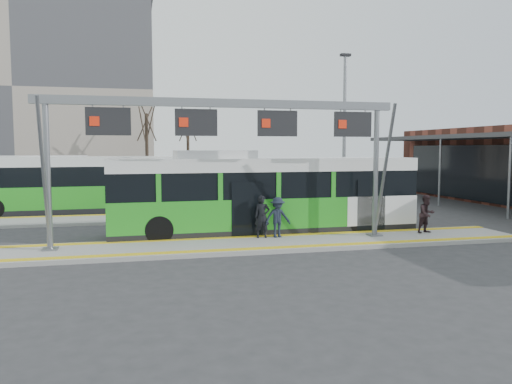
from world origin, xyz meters
TOP-DOWN VIEW (x-y plane):
  - ground at (0.00, 0.00)m, footprint 120.00×120.00m
  - platform_main at (0.00, 0.00)m, footprint 22.00×3.00m
  - platform_second at (-4.00, 8.00)m, footprint 20.00×3.00m
  - tactile_main at (0.00, 0.00)m, footprint 22.00×2.65m
  - tactile_second at (-4.00, 9.15)m, footprint 20.00×0.35m
  - gantry at (-0.35, 0.25)m, footprint 13.00×1.68m
  - apartment_block at (-14.00, 36.00)m, footprint 24.50×12.50m
  - hero_bus at (1.57, 2.64)m, footprint 12.79×2.97m
  - bg_bus_green at (-6.42, 11.56)m, footprint 12.62×3.19m
  - passenger_a at (1.06, 0.87)m, footprint 0.62×0.44m
  - passenger_b at (7.84, 0.38)m, footprint 0.86×0.74m
  - passenger_c at (1.67, 0.82)m, footprint 1.04×0.65m
  - tree_left at (-2.71, 27.04)m, footprint 1.40×1.40m
  - tree_mid at (1.26, 31.06)m, footprint 1.40×1.40m
  - lamp_east at (6.35, 5.37)m, footprint 0.50×0.25m

SIDE VIEW (x-z plane):
  - ground at x=0.00m, z-range 0.00..0.00m
  - platform_main at x=0.00m, z-range 0.00..0.15m
  - platform_second at x=-4.00m, z-range 0.00..0.15m
  - tactile_main at x=0.00m, z-range 0.15..0.17m
  - tactile_second at x=-4.00m, z-range 0.15..0.17m
  - passenger_b at x=7.84m, z-range 0.15..1.70m
  - passenger_c at x=1.67m, z-range 0.15..1.71m
  - passenger_a at x=1.06m, z-range 0.15..1.78m
  - bg_bus_green at x=-6.42m, z-range -0.02..3.11m
  - hero_bus at x=1.57m, z-range -0.15..3.35m
  - gantry at x=-0.35m, z-range 1.70..6.90m
  - lamp_east at x=6.35m, z-range 0.24..8.40m
  - tree_left at x=-2.71m, z-range 1.94..9.43m
  - tree_mid at x=1.26m, z-range 1.97..9.59m
  - apartment_block at x=-14.00m, z-range 0.01..18.41m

